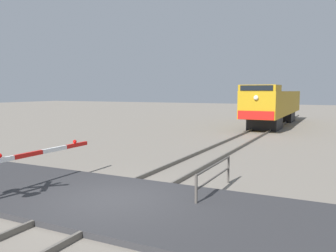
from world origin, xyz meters
TOP-DOWN VIEW (x-y plane):
  - ground_plane at (0.00, 0.00)m, footprint 160.00×160.00m
  - rail_track_left at (-0.72, 0.00)m, footprint 0.08×80.00m
  - rail_track_right at (0.72, 0.00)m, footprint 0.08×80.00m
  - road_surface at (0.00, 0.00)m, footprint 36.00×4.45m
  - locomotive at (0.00, 25.68)m, footprint 2.80×16.05m
  - guard_railing at (2.25, 2.12)m, footprint 0.08×3.05m

SIDE VIEW (x-z plane):
  - ground_plane at x=0.00m, z-range 0.00..0.00m
  - rail_track_left at x=-0.72m, z-range 0.00..0.15m
  - rail_track_right at x=0.72m, z-range 0.00..0.15m
  - road_surface at x=0.00m, z-range 0.00..0.15m
  - guard_railing at x=2.25m, z-range 0.15..1.10m
  - locomotive at x=0.00m, z-range 0.10..3.76m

